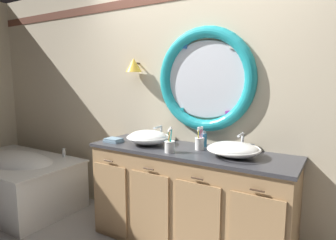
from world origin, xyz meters
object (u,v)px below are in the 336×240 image
object	(u,v)px
toothbrush_holder_right	(200,143)
soap_dispenser	(204,140)
sink_basin_right	(234,149)
toothbrush_holder_left	(170,146)
sink_basin_left	(148,137)
bathtub	(16,177)
folded_hand_towel	(114,140)

from	to	relation	value
toothbrush_holder_right	soap_dispenser	distance (m)	0.13
sink_basin_right	toothbrush_holder_left	distance (m)	0.53
sink_basin_left	toothbrush_holder_left	distance (m)	0.37
toothbrush_holder_right	soap_dispenser	size ratio (longest dim) A/B	1.42
bathtub	sink_basin_left	xyz separation A→B (m)	(1.77, 0.29, 0.64)
sink_basin_left	toothbrush_holder_right	distance (m)	0.51
toothbrush_holder_left	toothbrush_holder_right	world-z (taller)	toothbrush_holder_left
toothbrush_holder_right	soap_dispenser	bearing A→B (deg)	98.06
toothbrush_holder_left	toothbrush_holder_right	size ratio (longest dim) A/B	1.06
sink_basin_right	toothbrush_holder_right	distance (m)	0.34
toothbrush_holder_left	folded_hand_towel	xyz separation A→B (m)	(-0.68, 0.06, -0.04)
toothbrush_holder_left	toothbrush_holder_right	xyz separation A→B (m)	(0.17, 0.22, 0.01)
soap_dispenser	folded_hand_towel	world-z (taller)	soap_dispenser
bathtub	toothbrush_holder_left	bearing A→B (deg)	3.64
soap_dispenser	bathtub	bearing A→B (deg)	-167.96
bathtub	folded_hand_towel	distance (m)	1.55
bathtub	toothbrush_holder_right	bearing A→B (deg)	8.76
sink_basin_left	toothbrush_holder_left	size ratio (longest dim) A/B	1.82
sink_basin_right	toothbrush_holder_right	xyz separation A→B (m)	(-0.33, 0.06, 0.00)
soap_dispenser	folded_hand_towel	size ratio (longest dim) A/B	0.87
folded_hand_towel	toothbrush_holder_right	bearing A→B (deg)	10.73
bathtub	toothbrush_holder_left	distance (m)	2.20
bathtub	folded_hand_towel	bearing A→B (deg)	7.56
bathtub	sink_basin_right	xyz separation A→B (m)	(2.61, 0.29, 0.63)
toothbrush_holder_right	folded_hand_towel	world-z (taller)	toothbrush_holder_right
bathtub	soap_dispenser	bearing A→B (deg)	12.04
sink_basin_left	sink_basin_right	bearing A→B (deg)	0.00
sink_basin_left	soap_dispenser	distance (m)	0.53
toothbrush_holder_left	folded_hand_towel	world-z (taller)	toothbrush_holder_left
sink_basin_left	soap_dispenser	xyz separation A→B (m)	(0.49, 0.19, -0.00)
soap_dispenser	folded_hand_towel	bearing A→B (deg)	-160.68
bathtub	sink_basin_left	size ratio (longest dim) A/B	3.84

